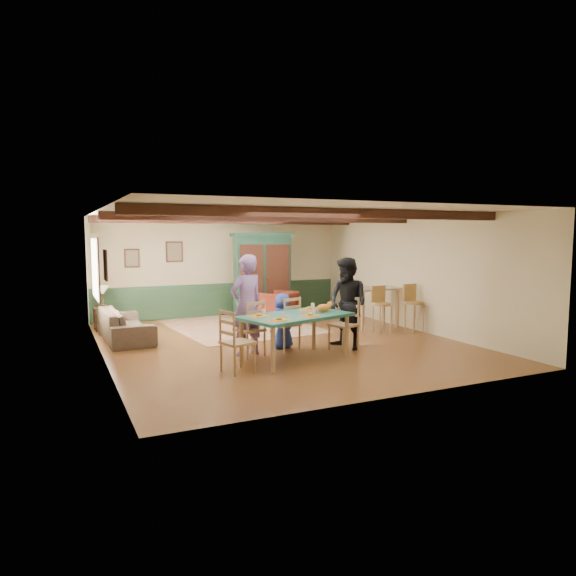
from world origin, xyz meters
name	(u,v)px	position (x,y,z in m)	size (l,w,h in m)	color
floor	(280,342)	(0.00, 0.00, 0.00)	(8.00, 8.00, 0.00)	brown
wall_back	(221,267)	(0.00, 4.00, 1.35)	(7.00, 0.02, 2.70)	beige
wall_left	(101,286)	(-3.50, 0.00, 1.35)	(0.02, 8.00, 2.70)	beige
wall_right	(415,273)	(3.50, 0.00, 1.35)	(0.02, 8.00, 2.70)	beige
ceiling	(280,213)	(0.00, 0.00, 2.70)	(7.00, 8.00, 0.02)	white
wainscot_back	(222,299)	(0.00, 3.98, 0.45)	(6.95, 0.03, 0.90)	#203A25
ceiling_beam_front	(336,213)	(0.00, -2.30, 2.61)	(6.95, 0.16, 0.16)	black
ceiling_beam_mid	(272,218)	(0.00, 0.40, 2.61)	(6.95, 0.16, 0.16)	black
ceiling_beam_back	(232,221)	(0.00, 3.00, 2.61)	(6.95, 0.16, 0.16)	black
window_left	(95,269)	(-3.47, 1.70, 1.55)	(0.06, 1.60, 1.30)	white
picture_left_wall	(106,265)	(-3.47, -0.60, 1.75)	(0.04, 0.42, 0.52)	gray
picture_back_a	(174,252)	(-1.30, 3.97, 1.80)	(0.45, 0.04, 0.55)	gray
picture_back_b	(132,258)	(-2.40, 3.97, 1.65)	(0.38, 0.04, 0.48)	gray
dining_table	(295,337)	(-0.36, -1.50, 0.41)	(1.98, 1.10, 0.82)	#1B574A
dining_chair_far_left	(250,328)	(-1.00, -0.86, 0.52)	(0.46, 0.48, 1.04)	#9D774E
dining_chair_far_right	(285,323)	(-0.15, -0.62, 0.52)	(0.46, 0.48, 1.04)	#9D774E
dining_chair_end_left	(238,341)	(-1.57, -1.84, 0.52)	(0.46, 0.48, 1.04)	#9D774E
dining_chair_end_right	(344,324)	(0.86, -1.15, 0.52)	(0.46, 0.48, 1.04)	#9D774E
person_man	(247,305)	(-1.02, -0.77, 0.95)	(0.69, 0.45, 1.90)	#765897
person_woman	(348,304)	(0.96, -1.12, 0.91)	(0.88, 0.69, 1.81)	black
person_child	(283,321)	(-0.18, -0.53, 0.55)	(0.54, 0.35, 1.10)	#263D99
cat	(324,307)	(0.25, -1.44, 0.92)	(0.40, 0.15, 0.20)	orange
place_setting_near_left	(279,317)	(-0.87, -1.93, 0.88)	(0.44, 0.33, 0.11)	#F1A220
place_setting_near_center	(310,313)	(-0.18, -1.73, 0.88)	(0.44, 0.33, 0.11)	#F1A220
place_setting_far_left	(259,313)	(-1.02, -1.40, 0.88)	(0.44, 0.33, 0.11)	#F1A220
place_setting_far_right	(310,307)	(0.15, -1.07, 0.88)	(0.44, 0.33, 0.11)	#F1A220
area_rug	(240,326)	(-0.13, 2.13, 0.01)	(3.12, 3.71, 0.01)	beige
armoire	(262,276)	(0.88, 3.16, 1.15)	(1.63, 0.65, 2.30)	#143325
armchair	(276,306)	(0.95, 2.35, 0.40)	(0.86, 0.89, 0.81)	#42120D
sofa	(125,325)	(-2.90, 1.65, 0.33)	(2.26, 0.88, 0.66)	#352A21
end_table	(104,318)	(-3.22, 3.06, 0.28)	(0.45, 0.45, 0.55)	black
table_lamp	(103,296)	(-3.22, 3.06, 0.80)	(0.28, 0.28, 0.50)	beige
counter_table	(374,308)	(2.77, 0.62, 0.49)	(1.18, 0.69, 0.98)	#B7A48E
bar_stool_left	(382,310)	(2.54, -0.06, 0.54)	(0.38, 0.42, 1.08)	#A77F41
bar_stool_right	(415,309)	(3.25, -0.33, 0.56)	(0.40, 0.44, 1.12)	#A77F41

